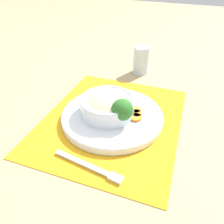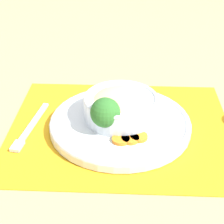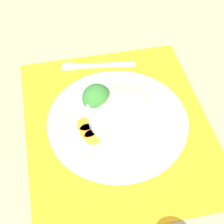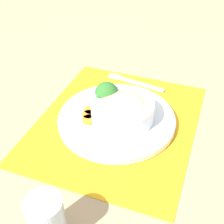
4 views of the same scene
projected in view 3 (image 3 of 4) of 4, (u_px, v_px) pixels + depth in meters
The scene contains 9 objects.
ground_plane at pixel (118, 125), 0.81m from camera, with size 4.00×4.00×0.00m, color tan.
placemat at pixel (118, 125), 0.81m from camera, with size 0.50×0.42×0.00m.
plate at pixel (118, 121), 0.80m from camera, with size 0.30×0.30×0.02m.
bowl at pixel (125, 109), 0.78m from camera, with size 0.16×0.16×0.06m.
broccoli_floret at pixel (97, 99), 0.78m from camera, with size 0.06×0.06×0.08m.
carrot_slice_near at pixel (85, 125), 0.79m from camera, with size 0.04×0.04×0.01m.
carrot_slice_middle at pixel (88, 131), 0.77m from camera, with size 0.04×0.04×0.01m.
carrot_slice_far at pixel (93, 137), 0.76m from camera, with size 0.04×0.04×0.01m.
fork at pixel (91, 66), 0.93m from camera, with size 0.03×0.18×0.01m.
Camera 3 is at (-0.51, 0.09, 0.63)m, focal length 60.00 mm.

